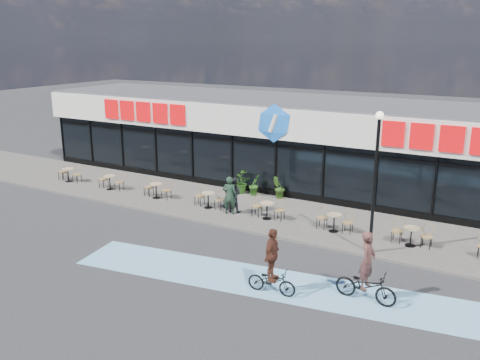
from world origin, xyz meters
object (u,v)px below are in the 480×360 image
(potted_plant_left, at_px, (255,185))
(lamp_post, at_px, (376,171))
(patron_right, at_px, (233,195))
(potted_plant_right, at_px, (279,188))
(cyclist_b, at_px, (366,279))
(cyclist_a, at_px, (272,268))
(patron_left, at_px, (230,195))
(potted_plant_mid, at_px, (240,182))
(bistro_set_0, at_px, (69,173))

(potted_plant_left, bearing_deg, lamp_post, -30.98)
(potted_plant_left, distance_m, patron_right, 2.78)
(potted_plant_right, distance_m, cyclist_b, 10.17)
(potted_plant_right, relative_size, cyclist_a, 0.51)
(potted_plant_right, bearing_deg, patron_left, -106.66)
(potted_plant_left, relative_size, cyclist_b, 0.48)
(potted_plant_mid, bearing_deg, lamp_post, -28.10)
(potted_plant_mid, xyz_separation_m, cyclist_b, (8.71, -7.67, 0.10))
(potted_plant_left, bearing_deg, cyclist_a, -59.14)
(patron_right, bearing_deg, potted_plant_mid, -78.49)
(bistro_set_0, bearing_deg, patron_right, 0.05)
(potted_plant_left, bearing_deg, potted_plant_mid, -179.08)
(lamp_post, relative_size, potted_plant_mid, 4.83)
(potted_plant_right, bearing_deg, potted_plant_left, -176.22)
(cyclist_a, bearing_deg, bistro_set_0, 158.89)
(patron_left, bearing_deg, potted_plant_mid, -89.51)
(lamp_post, bearing_deg, cyclist_a, -113.02)
(potted_plant_mid, distance_m, patron_left, 3.29)
(potted_plant_left, xyz_separation_m, cyclist_b, (7.86, -7.68, 0.11))
(potted_plant_left, distance_m, potted_plant_mid, 0.85)
(bistro_set_0, height_order, potted_plant_left, potted_plant_left)
(potted_plant_left, relative_size, patron_right, 0.67)
(potted_plant_mid, relative_size, patron_right, 0.67)
(patron_left, xyz_separation_m, cyclist_b, (7.52, -4.62, -0.22))
(patron_right, relative_size, cyclist_b, 0.72)
(potted_plant_left, height_order, potted_plant_right, potted_plant_right)
(potted_plant_left, xyz_separation_m, patron_right, (0.35, -2.74, 0.27))
(potted_plant_left, relative_size, patron_left, 0.62)
(potted_plant_left, bearing_deg, patron_left, -83.54)
(potted_plant_mid, relative_size, cyclist_a, 0.50)
(potted_plant_mid, height_order, cyclist_b, cyclist_b)
(patron_left, xyz_separation_m, cyclist_a, (4.82, -5.58, -0.11))
(cyclist_b, bearing_deg, bistro_set_0, 164.66)
(potted_plant_left, height_order, patron_left, patron_left)
(bistro_set_0, relative_size, potted_plant_right, 1.41)
(patron_right, xyz_separation_m, cyclist_a, (4.82, -5.90, -0.05))
(cyclist_b, bearing_deg, potted_plant_right, 130.25)
(potted_plant_right, xyz_separation_m, cyclist_a, (3.88, -8.73, 0.21))
(cyclist_b, bearing_deg, patron_left, 148.43)
(bistro_set_0, xyz_separation_m, patron_right, (10.44, 0.01, 0.35))
(patron_left, distance_m, patron_right, 0.32)
(patron_right, height_order, cyclist_b, cyclist_b)
(potted_plant_right, xyz_separation_m, patron_left, (-0.94, -3.15, 0.32))
(cyclist_a, relative_size, cyclist_b, 0.96)
(bistro_set_0, relative_size, patron_right, 0.96)
(potted_plant_left, xyz_separation_m, patron_left, (0.35, -3.06, 0.33))
(lamp_post, relative_size, bistro_set_0, 3.39)
(lamp_post, relative_size, patron_left, 3.01)
(potted_plant_left, xyz_separation_m, cyclist_a, (5.17, -8.64, 0.22))
(patron_right, bearing_deg, cyclist_b, 134.51)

